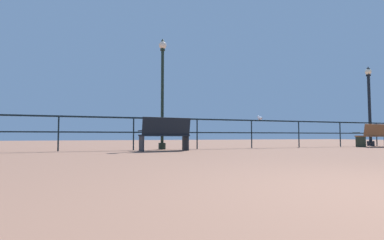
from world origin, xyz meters
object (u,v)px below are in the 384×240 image
at_px(bench_near_right, 377,135).
at_px(lamppost_right, 369,105).
at_px(seagull_on_rail, 260,118).
at_px(bench_near_left, 165,133).
at_px(lamppost_center, 162,89).

relative_size(bench_near_right, lamppost_right, 0.45).
bearing_deg(seagull_on_rail, bench_near_right, -10.16).
relative_size(bench_near_left, lamppost_right, 0.42).
bearing_deg(bench_near_left, seagull_on_rail, 12.91).
relative_size(lamppost_right, seagull_on_rail, 10.17).
xyz_separation_m(bench_near_left, lamppost_right, (10.08, 1.05, 1.33)).
bearing_deg(bench_near_right, bench_near_left, -180.00).
relative_size(bench_near_left, seagull_on_rail, 4.28).
bearing_deg(lamppost_center, seagull_on_rail, -2.07).
xyz_separation_m(bench_near_left, lamppost_center, (0.17, 1.05, 1.52)).
distance_m(lamppost_center, lamppost_right, 9.92).
height_order(bench_near_left, seagull_on_rail, seagull_on_rail).
bearing_deg(lamppost_right, bench_near_right, -133.11).
xyz_separation_m(bench_near_left, bench_near_right, (9.10, 0.00, -0.04)).
distance_m(bench_near_right, lamppost_center, 9.13).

